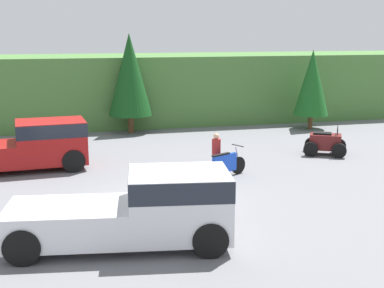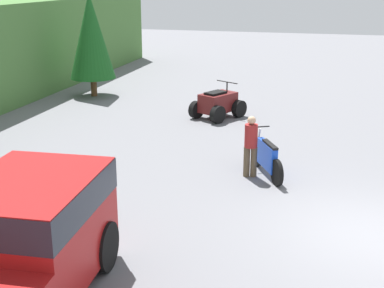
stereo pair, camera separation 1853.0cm
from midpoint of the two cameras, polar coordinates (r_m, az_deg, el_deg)
The scene contains 9 objects.
ground_plane at distance 11.35m, azimuth 25.46°, elevation -16.59°, with size 80.00×80.00×0.00m, color slate.
hillside_backdrop at distance 24.67m, azimuth 1.76°, elevation 4.49°, with size 44.00×6.00×3.99m.
tree_left at distance 21.39m, azimuth 6.24°, elevation 6.32°, with size 2.34×2.34×5.32m.
tree_mid_left at distance 25.56m, azimuth 28.79°, elevation 4.63°, with size 1.94×1.94×4.41m.
pickup_truck_red at distance 13.86m, azimuth -3.89°, elevation -5.65°, with size 6.03×2.50×1.93m.
pickup_truck_second at distance 8.22m, azimuth 34.56°, elevation -21.01°, with size 5.85×2.87×1.93m.
dirt_bike at distance 14.69m, azimuth 28.09°, elevation -8.32°, with size 1.98×1.14×1.14m.
quad_atv at distance 20.19m, azimuth 34.97°, elevation -3.70°, with size 2.22×1.99×1.28m.
rider_person at distance 14.70m, azimuth 26.60°, elevation -6.46°, with size 0.39×0.39×1.62m.
Camera 1 is at (-3.08, -16.03, 5.42)m, focal length 50.00 mm.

